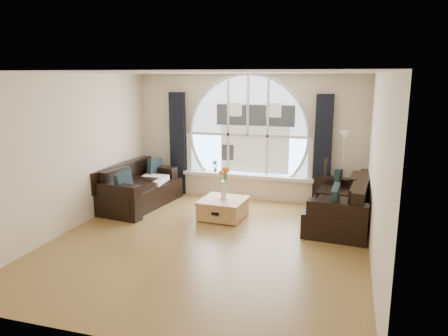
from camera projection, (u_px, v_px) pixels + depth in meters
ground at (208, 242)px, 6.90m from camera, size 5.00×5.50×0.01m
ceiling at (207, 72)px, 6.32m from camera, size 5.00×5.50×0.01m
wall_back at (248, 137)px, 9.18m from camera, size 5.00×0.01×2.70m
wall_front at (115, 215)px, 4.03m from camera, size 5.00×0.01×2.70m
wall_left at (70, 153)px, 7.30m from camera, size 0.01×5.50×2.70m
wall_right at (377, 171)px, 5.91m from camera, size 0.01×5.50×2.70m
attic_slope at (359, 98)px, 5.78m from camera, size 0.92×5.50×0.72m
arched_window at (248, 125)px, 9.10m from camera, size 2.60×0.06×2.15m
window_sill at (247, 176)px, 9.27m from camera, size 2.90×0.22×0.08m
window_frame at (248, 125)px, 9.07m from camera, size 2.76×0.08×2.15m
neighbor_house at (255, 131)px, 9.07m from camera, size 1.70×0.02×1.50m
curtain_left at (178, 144)px, 9.56m from camera, size 0.35×0.12×2.30m
curtain_right at (323, 151)px, 8.67m from camera, size 0.35×0.12×2.30m
sofa_left at (139, 187)px, 8.77m from camera, size 1.23×2.06×0.87m
sofa_right at (339, 203)px, 7.64m from camera, size 1.15×2.02×0.86m
coffee_chest at (223, 208)px, 8.04m from camera, size 0.89×0.89×0.41m
throw_blanket at (152, 180)px, 8.92m from camera, size 0.56×0.56×0.10m
vase_flowers at (224, 179)px, 7.96m from camera, size 0.24×0.24×0.70m
floor_lamp at (342, 171)px, 8.42m from camera, size 0.24×0.24×1.60m
guitar at (325, 183)px, 8.55m from camera, size 0.40×0.31×1.06m
potted_plant at (215, 166)px, 9.44m from camera, size 0.16×0.14×0.27m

